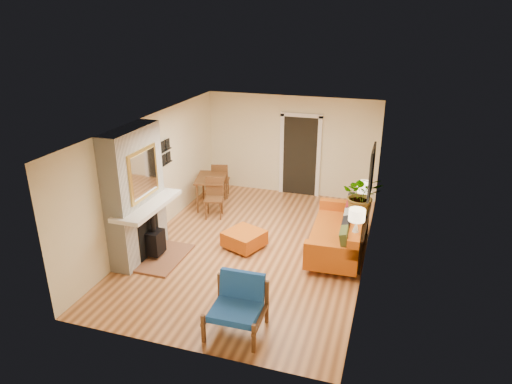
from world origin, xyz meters
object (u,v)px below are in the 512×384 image
Objects in this scene: sofa at (341,233)px; blue_chair at (238,302)px; lamp_far at (364,191)px; dining_table at (214,183)px; houseplant at (362,195)px; ottoman at (244,238)px; console_table at (359,226)px; lamp_near at (357,220)px.

blue_chair is (-1.15, -2.93, 0.07)m from sofa.
blue_chair is 4.01m from lamp_far.
dining_table is 3.83m from houseplant.
sofa reaches higher than ottoman.
lamp_far is (2.24, 1.22, 0.86)m from ottoman.
blue_chair is at bearing -116.60° from console_table.
lamp_near reaches higher than ottoman.
console_table is at bearing 63.40° from blue_chair.
lamp_near is (2.24, -0.25, 0.86)m from ottoman.
blue_chair is 0.48× the size of dining_table.
sofa is 1.05m from lamp_far.
dining_table is 4.23m from lamp_near.
dining_table is (-3.32, 1.36, 0.22)m from sofa.
sofa is at bearing 14.08° from ottoman.
blue_chair is at bearing -63.27° from dining_table.
lamp_near is at bearing -29.81° from dining_table.
houseplant is at bearing 90.57° from lamp_near.
dining_table is (-1.41, 1.84, 0.41)m from ottoman.
ottoman is at bearing -151.40° from lamp_far.
houseplant reaches higher than blue_chair.
lamp_near is 1.00× the size of lamp_far.
blue_chair is at bearing -112.01° from lamp_far.
sofa is 4.31× the size of lamp_near.
ottoman is (-1.91, -0.48, -0.19)m from sofa.
houseplant is at bearing -91.24° from lamp_far.
lamp_near and lamp_far have the same top height.
lamp_near is at bearing -65.67° from sofa.
sofa is 3.59m from dining_table.
blue_chair is 1.60× the size of lamp_near.
dining_table is 3.31× the size of lamp_far.
dining_table is 3.73m from lamp_far.
lamp_far is at bearing -9.60° from dining_table.
sofa is at bearing -22.28° from dining_table.
dining_table reaches higher than console_table.
houseplant is (-0.01, -0.46, 0.09)m from lamp_far.
console_table is at bearing -90.00° from lamp_far.
ottoman is at bearing 173.53° from lamp_near.
console_table is 3.43× the size of lamp_near.
lamp_far is (0.00, 1.47, 0.00)m from lamp_near.
houseplant reaches higher than lamp_near.
ottoman is 2.35m from dining_table.
blue_chair is 3.60m from houseplant.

